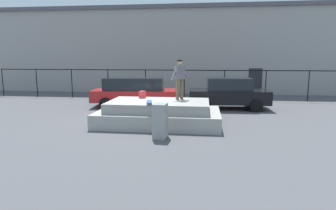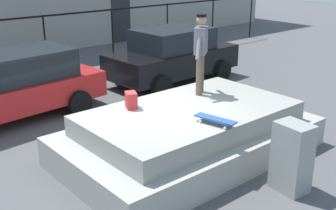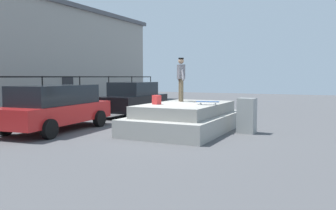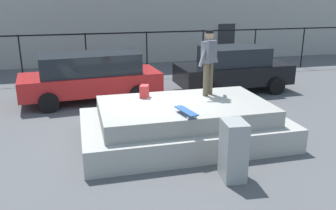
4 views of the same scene
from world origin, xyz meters
The scene contains 9 objects.
ground_plane centered at (0.00, 0.00, 0.00)m, with size 60.00×60.00×0.00m, color #4C4C4F.
concrete_ledge centered at (0.79, -0.49, 0.45)m, with size 5.11×2.99×1.00m.
skateboarder centered at (1.61, 0.09, 1.99)m, with size 0.76×0.60×1.71m.
skateboard centered at (0.55, -1.40, 1.10)m, with size 0.36×0.82×0.12m.
backpack centered at (-0.08, 0.28, 1.16)m, with size 0.28×0.20×0.33m, color red.
car_red_hatchback_near centered at (-1.32, 3.78, 0.89)m, with size 4.90×2.38×1.66m.
car_black_sedan_mid centered at (4.02, 3.75, 0.87)m, with size 4.36×2.26×1.70m.
utility_box centered at (1.16, -2.62, 0.61)m, with size 0.44×0.60×1.23m, color gray.
fence_row centered at (0.00, 7.15, 1.43)m, with size 24.06×0.06×2.01m.
Camera 4 is at (-1.73, -8.62, 3.61)m, focal length 38.13 mm.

